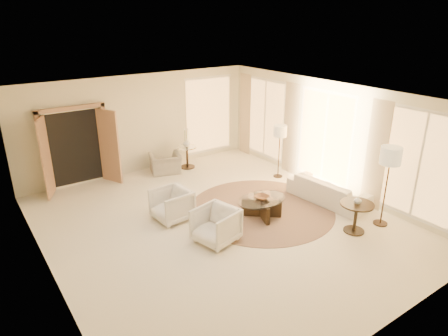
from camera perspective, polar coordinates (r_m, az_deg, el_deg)
room at (r=8.36m, az=-0.68°, el=0.52°), size 7.04×8.04×2.83m
windows_right at (r=10.66m, az=14.55°, el=4.18°), size 0.10×6.40×2.40m
window_back_corner at (r=12.74m, az=-2.17°, el=7.58°), size 1.70×0.10×2.40m
curtains_right at (r=11.22m, az=10.91°, el=5.04°), size 0.06×5.20×2.60m
french_doors at (r=11.08m, az=-20.32°, el=2.62°), size 1.95×0.66×2.16m
area_rug at (r=9.60m, az=5.32°, el=-5.80°), size 4.52×4.52×0.01m
sofa at (r=10.14m, az=14.63°, el=-3.09°), size 0.95×2.08×0.59m
armchair_left at (r=9.00m, az=-7.48°, el=-5.02°), size 0.77×0.82×0.80m
armchair_right at (r=8.10m, az=-1.18°, el=-7.98°), size 0.90×0.93×0.80m
accent_chair at (r=11.68m, az=-8.38°, el=1.08°), size 0.99×0.79×0.75m
coffee_table at (r=9.14m, az=5.39°, el=-5.35°), size 1.47×1.47×0.44m
end_table at (r=8.87m, az=18.36°, el=-6.05°), size 0.70×0.70×0.66m
side_table at (r=11.99m, az=-5.28°, el=1.88°), size 0.57×0.57×0.66m
floor_lamp_near at (r=11.08m, az=8.01°, el=4.92°), size 0.36×0.36×1.50m
floor_lamp_far at (r=8.98m, az=22.68°, el=1.15°), size 0.43×0.43×1.79m
bowl at (r=9.05m, az=5.43°, el=-4.20°), size 0.38×0.38×0.08m
end_vase at (r=8.75m, az=18.57°, el=-4.39°), size 0.20×0.20×0.16m
side_vase at (r=11.87m, az=-5.34°, el=3.56°), size 0.28×0.28×0.23m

